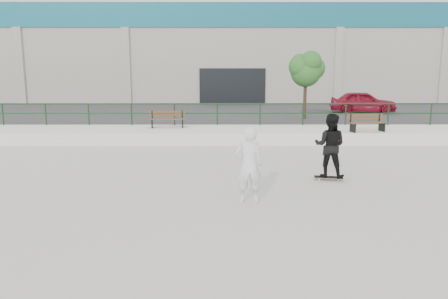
{
  "coord_description": "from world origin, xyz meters",
  "views": [
    {
      "loc": [
        -0.76,
        -9.52,
        3.0
      ],
      "look_at": [
        -0.72,
        2.0,
        0.92
      ],
      "focal_mm": 35.0,
      "sensor_mm": 36.0,
      "label": 1
    }
  ],
  "objects_px": {
    "red_car": "(363,102)",
    "skateboard": "(328,177)",
    "bench_right": "(367,123)",
    "bench_left": "(167,119)",
    "standing_skater": "(330,145)",
    "tree": "(306,68)",
    "seated_skater": "(249,165)"
  },
  "relations": [
    {
      "from": "standing_skater",
      "to": "bench_right",
      "type": "bearing_deg",
      "value": -94.77
    },
    {
      "from": "red_car",
      "to": "skateboard",
      "type": "bearing_deg",
      "value": 167.99
    },
    {
      "from": "skateboard",
      "to": "seated_skater",
      "type": "xyz_separation_m",
      "value": [
        -2.36,
        -2.1,
        0.81
      ]
    },
    {
      "from": "red_car",
      "to": "standing_skater",
      "type": "xyz_separation_m",
      "value": [
        -5.53,
        -14.54,
        -0.18
      ]
    },
    {
      "from": "skateboard",
      "to": "bench_right",
      "type": "bearing_deg",
      "value": 74.46
    },
    {
      "from": "bench_left",
      "to": "red_car",
      "type": "relative_size",
      "value": 0.43
    },
    {
      "from": "standing_skater",
      "to": "red_car",
      "type": "bearing_deg",
      "value": -89.4
    },
    {
      "from": "seated_skater",
      "to": "bench_left",
      "type": "bearing_deg",
      "value": -75.44
    },
    {
      "from": "tree",
      "to": "skateboard",
      "type": "distance_m",
      "value": 11.65
    },
    {
      "from": "red_car",
      "to": "skateboard",
      "type": "distance_m",
      "value": 15.6
    },
    {
      "from": "tree",
      "to": "standing_skater",
      "type": "relative_size",
      "value": 2.0
    },
    {
      "from": "skateboard",
      "to": "standing_skater",
      "type": "relative_size",
      "value": 0.46
    },
    {
      "from": "red_car",
      "to": "skateboard",
      "type": "xyz_separation_m",
      "value": [
        -5.53,
        -14.54,
        -1.08
      ]
    },
    {
      "from": "bench_right",
      "to": "red_car",
      "type": "relative_size",
      "value": 0.43
    },
    {
      "from": "bench_right",
      "to": "red_car",
      "type": "height_order",
      "value": "red_car"
    },
    {
      "from": "seated_skater",
      "to": "red_car",
      "type": "bearing_deg",
      "value": -118.32
    },
    {
      "from": "bench_left",
      "to": "skateboard",
      "type": "height_order",
      "value": "bench_left"
    },
    {
      "from": "tree",
      "to": "skateboard",
      "type": "xyz_separation_m",
      "value": [
        -1.4,
        -11.15,
        -3.07
      ]
    },
    {
      "from": "bench_right",
      "to": "seated_skater",
      "type": "xyz_separation_m",
      "value": [
        -5.43,
        -8.34,
        0.02
      ]
    },
    {
      "from": "bench_left",
      "to": "seated_skater",
      "type": "relative_size",
      "value": 0.94
    },
    {
      "from": "skateboard",
      "to": "seated_skater",
      "type": "distance_m",
      "value": 3.26
    },
    {
      "from": "tree",
      "to": "standing_skater",
      "type": "height_order",
      "value": "tree"
    },
    {
      "from": "red_car",
      "to": "standing_skater",
      "type": "relative_size",
      "value": 2.18
    },
    {
      "from": "standing_skater",
      "to": "bench_left",
      "type": "bearing_deg",
      "value": -33.13
    },
    {
      "from": "standing_skater",
      "to": "seated_skater",
      "type": "height_order",
      "value": "standing_skater"
    },
    {
      "from": "skateboard",
      "to": "seated_skater",
      "type": "relative_size",
      "value": 0.45
    },
    {
      "from": "seated_skater",
      "to": "standing_skater",
      "type": "bearing_deg",
      "value": -141.35
    },
    {
      "from": "tree",
      "to": "red_car",
      "type": "relative_size",
      "value": 0.92
    },
    {
      "from": "standing_skater",
      "to": "seated_skater",
      "type": "bearing_deg",
      "value": 63.02
    },
    {
      "from": "bench_left",
      "to": "skateboard",
      "type": "distance_m",
      "value": 9.4
    },
    {
      "from": "red_car",
      "to": "bench_left",
      "type": "bearing_deg",
      "value": 131.05
    },
    {
      "from": "red_car",
      "to": "seated_skater",
      "type": "height_order",
      "value": "red_car"
    }
  ]
}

